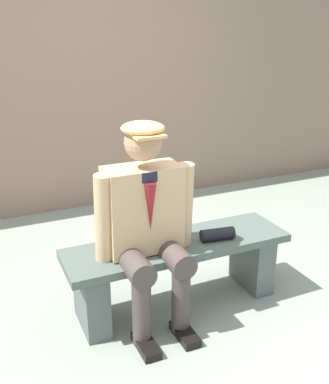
{
  "coord_description": "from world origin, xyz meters",
  "views": [
    {
      "loc": [
        1.12,
        2.29,
        1.73
      ],
      "look_at": [
        0.09,
        0.0,
        0.81
      ],
      "focal_mm": 41.97,
      "sensor_mm": 36.0,
      "label": 1
    }
  ],
  "objects": [
    {
      "name": "rolled_magazine",
      "position": [
        -0.24,
        0.08,
        0.5
      ],
      "size": [
        0.23,
        0.11,
        0.08
      ],
      "primitive_type": "cylinder",
      "rotation": [
        0.0,
        1.57,
        -0.14
      ],
      "color": "black",
      "rests_on": "bench"
    },
    {
      "name": "bench",
      "position": [
        0.0,
        0.0,
        0.3
      ],
      "size": [
        1.45,
        0.41,
        0.46
      ],
      "color": "#4E5C55",
      "rests_on": "ground"
    },
    {
      "name": "ground_plane",
      "position": [
        0.0,
        0.0,
        0.0
      ],
      "size": [
        30.0,
        30.0,
        0.0
      ],
      "primitive_type": "plane",
      "color": "gray"
    },
    {
      "name": "seated_man",
      "position": [
        0.23,
        0.06,
        0.68
      ],
      "size": [
        0.62,
        0.58,
        1.25
      ],
      "color": "tan",
      "rests_on": "ground"
    },
    {
      "name": "stadium_wall",
      "position": [
        0.0,
        -2.06,
        1.11
      ],
      "size": [
        12.0,
        0.24,
        2.21
      ],
      "primitive_type": "cube",
      "color": "#896F5C",
      "rests_on": "ground"
    }
  ]
}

